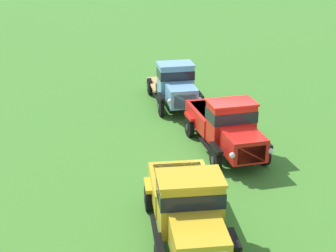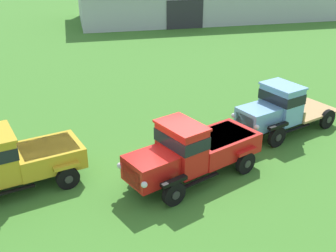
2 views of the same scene
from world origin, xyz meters
name	(u,v)px [view 2 (image 2 of 2)]	position (x,y,z in m)	size (l,w,h in m)	color
ground_plane	(174,181)	(0.00, 0.00, 0.00)	(240.00, 240.00, 0.00)	#3D7528
vintage_truck_foreground_near	(6,161)	(-5.38, 0.80, 1.04)	(5.13, 3.09, 2.08)	black
vintage_truck_second_in_line	(192,150)	(0.63, 0.12, 1.04)	(5.25, 3.52, 2.14)	black
vintage_truck_midrow_center	(278,109)	(5.05, 2.68, 1.09)	(5.16, 3.29, 2.11)	black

